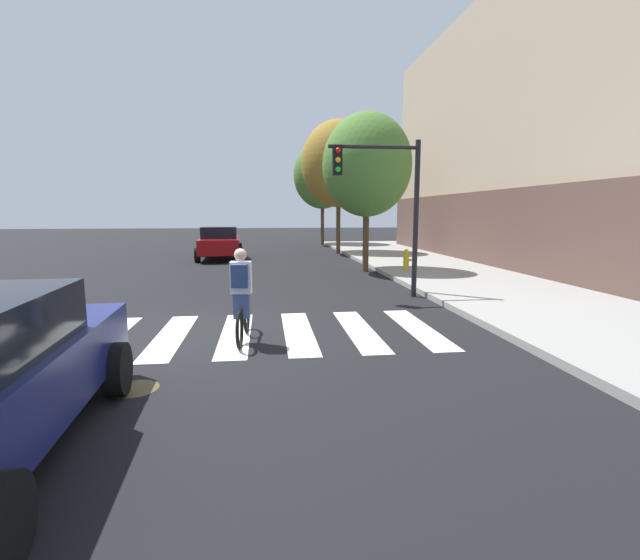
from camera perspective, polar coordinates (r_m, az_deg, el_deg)
The scene contains 12 objects.
ground_plane at distance 8.86m, azimuth -14.36°, elevation -6.81°, with size 120.00×120.00×0.00m, color black.
sidewalk at distance 11.60m, azimuth 34.20°, elevation -4.04°, with size 6.50×50.00×0.15m, color gray.
crosswalk_stripes at distance 8.80m, azimuth -10.64°, elevation -6.75°, with size 7.76×3.21×0.01m.
manhole_cover at distance 6.58m, azimuth -22.54°, elevation -12.63°, with size 0.64×0.64×0.01m, color #473D1E.
sedan_mid at distance 23.07m, azimuth -12.62°, elevation 4.71°, with size 2.43×4.80×1.62m.
cyclist at distance 8.08m, azimuth -9.91°, elevation -2.00°, with size 0.38×1.71×1.69m.
traffic_light_near at distance 12.26m, azimuth 8.46°, elevation 11.06°, with size 2.47×0.28×4.20m.
fire_hydrant at distance 17.51m, azimuth 10.90°, elevation 2.59°, with size 0.33×0.22×0.78m.
street_tree_near at distance 17.75m, azimuth 5.97°, elevation 14.30°, with size 3.41×3.41×6.06m.
street_tree_mid at distance 25.60m, azimuth 2.38°, elevation 14.52°, with size 4.13×4.13×7.34m.
street_tree_far at distance 32.33m, azimuth 0.32°, elevation 13.17°, with size 4.08×4.08×7.25m.
corner_building at distance 26.00m, azimuth 32.84°, elevation 14.66°, with size 14.22×20.64×11.42m.
Camera 1 is at (1.15, -8.47, 2.31)m, focal length 25.20 mm.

